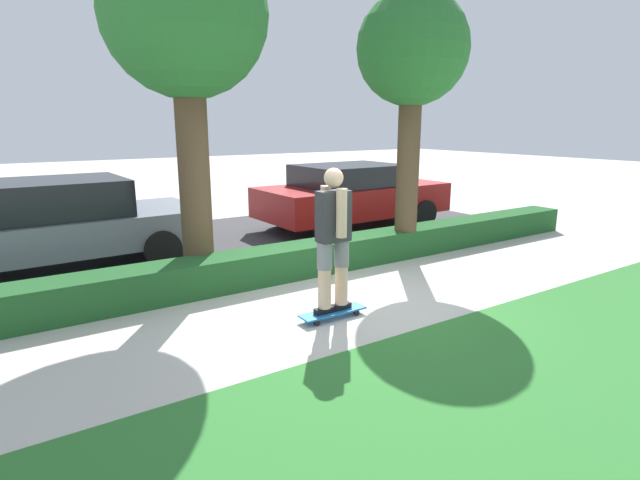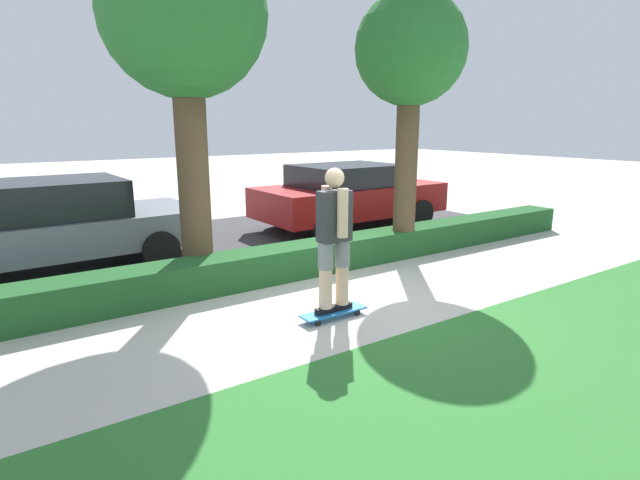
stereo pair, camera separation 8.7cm
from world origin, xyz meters
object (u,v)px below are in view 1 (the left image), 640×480
at_px(skater_person, 333,237).
at_px(parked_car_middle, 352,194).
at_px(skateboard, 333,312).
at_px(parked_car_front, 55,223).
at_px(tree_mid, 412,57).
at_px(tree_near, 186,23).

relative_size(skater_person, parked_car_middle, 0.40).
xyz_separation_m(skater_person, parked_car_middle, (3.48, 4.27, -0.26)).
distance_m(skateboard, skater_person, 0.94).
distance_m(skateboard, parked_car_front, 5.02).
bearing_deg(skater_person, skateboard, -14.04).
distance_m(skater_person, tree_mid, 3.95).
bearing_deg(skater_person, parked_car_middle, 50.78).
bearing_deg(parked_car_middle, parked_car_front, 178.52).
bearing_deg(skateboard, parked_car_front, 120.22).
bearing_deg(tree_mid, parked_car_middle, 73.31).
height_order(skater_person, tree_mid, tree_mid).
relative_size(skater_person, parked_car_front, 0.38).
height_order(tree_near, parked_car_front, tree_near).
height_order(skateboard, tree_near, tree_near).
bearing_deg(skateboard, tree_mid, 31.60).
relative_size(tree_near, parked_car_middle, 1.11).
distance_m(tree_mid, parked_car_middle, 3.78).
height_order(skateboard, parked_car_middle, parked_car_middle).
distance_m(skater_person, parked_car_front, 4.98).
xyz_separation_m(skater_person, parked_car_front, (-2.50, 4.29, -0.27)).
xyz_separation_m(tree_near, tree_mid, (3.57, -0.54, -0.24)).
bearing_deg(skater_person, tree_near, 111.59).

